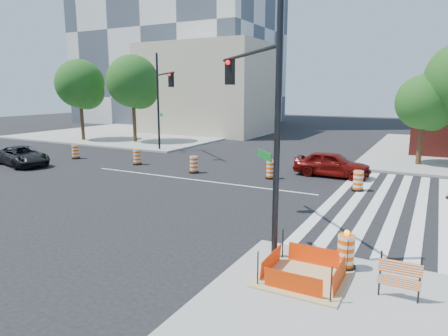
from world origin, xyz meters
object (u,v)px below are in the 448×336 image
Objects in this scene: signal_pole_se at (258,98)px; signal_pole_nw at (162,93)px; red_coupe at (332,164)px; dark_suv at (23,156)px.

signal_pole_nw is (-13.88, 13.70, -0.00)m from signal_pole_se.
red_coupe is 0.56× the size of signal_pole_se.
red_coupe is at bearing -57.10° from dark_suv.
signal_pole_se is (19.16, -5.32, 4.06)m from dark_suv.
signal_pole_nw is at bearing 2.79° from signal_pole_se.
dark_suv is 0.60× the size of signal_pole_se.
signal_pole_se reaches higher than signal_pole_nw.
signal_pole_se is at bearing -177.87° from red_coupe.
signal_pole_nw is (5.28, 8.38, 4.06)m from dark_suv.
dark_suv is at bearing 108.97° from red_coupe.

